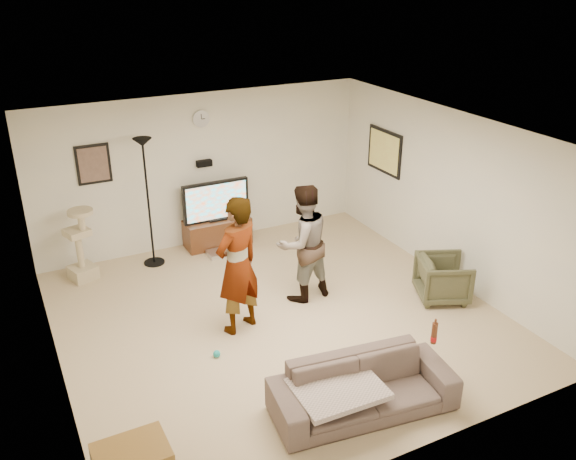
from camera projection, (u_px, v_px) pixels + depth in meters
name	position (u px, v px, depth m)	size (l,w,h in m)	color
floor	(278.00, 318.00, 8.07)	(5.50, 5.50, 0.02)	tan
ceiling	(277.00, 134.00, 7.04)	(5.50, 5.50, 0.02)	silver
wall_back	(203.00, 170.00, 9.79)	(5.50, 0.04, 2.50)	silver
wall_front	(414.00, 346.00, 5.32)	(5.50, 0.04, 2.50)	silver
wall_left	(45.00, 280.00, 6.42)	(0.04, 5.50, 2.50)	silver
wall_right	(449.00, 197.00, 8.69)	(0.04, 5.50, 2.50)	silver
wall_clock	(201.00, 119.00, 9.42)	(0.26, 0.26, 0.04)	white
wall_speaker	(204.00, 163.00, 9.69)	(0.25, 0.10, 0.10)	black
picture_back	(93.00, 164.00, 8.93)	(0.42, 0.03, 0.52)	brown
picture_right	(384.00, 151.00, 9.88)	(0.03, 0.78, 0.62)	#EED871
tv_stand	(217.00, 232.00, 10.05)	(1.08, 0.45, 0.45)	#432312
console_box	(220.00, 253.00, 9.76)	(0.40, 0.30, 0.07)	silver
tv	(216.00, 201.00, 9.83)	(1.11, 0.08, 0.66)	black
tv_screen	(217.00, 202.00, 9.79)	(1.02, 0.01, 0.58)	#12D2FA
floor_lamp	(148.00, 203.00, 9.10)	(0.32, 0.32, 2.02)	black
cat_tree	(79.00, 245.00, 8.83)	(0.36, 0.36, 1.11)	tan
person_left	(238.00, 265.00, 7.46)	(0.66, 0.43, 1.82)	#A6A3B4
person_right	(303.00, 243.00, 8.23)	(0.81, 0.63, 1.67)	#2860A1
sofa	(363.00, 388.00, 6.29)	(1.93, 0.75, 0.56)	brown
throw_blanket	(338.00, 389.00, 6.13)	(0.90, 0.70, 0.06)	#BFA9A2
beer_bottle	(434.00, 333.00, 6.50)	(0.06, 0.06, 0.25)	#582B17
armchair	(443.00, 279.00, 8.40)	(0.67, 0.68, 0.62)	#41412B
toy_ball	(217.00, 354.00, 7.24)	(0.09, 0.09, 0.09)	teal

